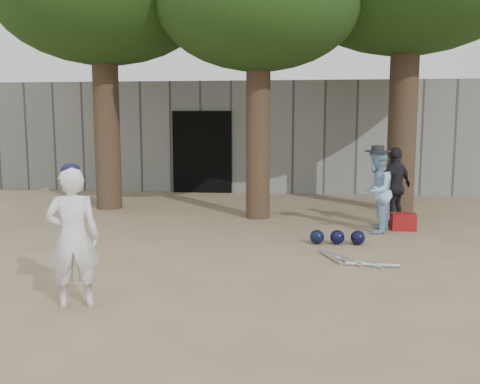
# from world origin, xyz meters

# --- Properties ---
(ground) EXTENTS (70.00, 70.00, 0.00)m
(ground) POSITION_xyz_m (0.00, 0.00, 0.00)
(ground) COLOR #937C5E
(ground) RESTS_ON ground
(boy_player) EXTENTS (0.62, 0.50, 1.48)m
(boy_player) POSITION_xyz_m (-0.90, -1.21, 0.74)
(boy_player) COLOR white
(boy_player) RESTS_ON ground
(spectator_blue) EXTENTS (0.74, 0.84, 1.46)m
(spectator_blue) POSITION_xyz_m (2.76, 2.99, 0.73)
(spectator_blue) COLOR #91BEE0
(spectator_blue) RESTS_ON ground
(spectator_dark) EXTENTS (0.86, 0.86, 1.47)m
(spectator_dark) POSITION_xyz_m (3.19, 3.65, 0.73)
(spectator_dark) COLOR black
(spectator_dark) RESTS_ON ground
(red_bag) EXTENTS (0.42, 0.32, 0.30)m
(red_bag) POSITION_xyz_m (3.29, 3.27, 0.15)
(red_bag) COLOR maroon
(red_bag) RESTS_ON ground
(back_building) EXTENTS (16.00, 5.24, 3.00)m
(back_building) POSITION_xyz_m (-0.00, 10.33, 1.50)
(back_building) COLOR gray
(back_building) RESTS_ON ground
(helmet_row) EXTENTS (0.87, 0.25, 0.23)m
(helmet_row) POSITION_xyz_m (2.04, 1.99, 0.11)
(helmet_row) COLOR black
(helmet_row) RESTS_ON ground
(bat_pile) EXTENTS (1.06, 0.83, 0.06)m
(bat_pile) POSITION_xyz_m (2.16, 0.90, 0.03)
(bat_pile) COLOR silver
(bat_pile) RESTS_ON ground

